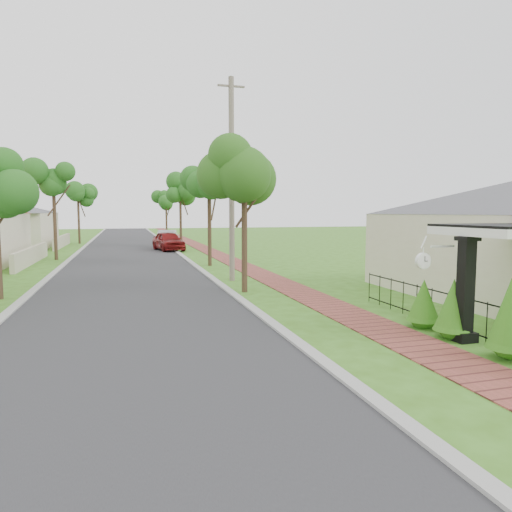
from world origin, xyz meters
name	(u,v)px	position (x,y,z in m)	size (l,w,h in m)	color
ground	(270,345)	(0.00, 0.00, 0.00)	(160.00, 160.00, 0.00)	#3B6A19
road	(129,261)	(-3.00, 20.00, 0.00)	(7.00, 120.00, 0.02)	#28282B
kerb_right	(186,259)	(0.65, 20.00, 0.00)	(0.30, 120.00, 0.10)	#9E9E99
kerb_left	(67,263)	(-6.65, 20.00, 0.00)	(0.30, 120.00, 0.10)	#9E9E99
sidewalk	(225,258)	(3.25, 20.00, 0.00)	(1.50, 120.00, 0.03)	#95423B
porch_post	(465,295)	(4.55, -1.00, 1.12)	(0.48, 0.48, 2.52)	black
picket_fence	(448,310)	(4.90, 0.00, 0.53)	(0.03, 8.02, 1.00)	black
street_trees	(128,193)	(-2.87, 26.84, 4.54)	(10.70, 37.65, 5.89)	#382619
hedge_row	(482,317)	(4.45, -1.67, 0.75)	(0.81, 4.74, 1.81)	#1B6714
parked_car_red	(168,241)	(0.17, 27.30, 0.77)	(1.81, 4.50, 1.53)	maroon
parked_car_white	(167,239)	(0.40, 31.26, 0.73)	(1.55, 4.43, 1.46)	silver
near_tree	(244,177)	(1.22, 7.00, 4.39)	(2.15, 2.15, 5.51)	#382619
utility_pole	(232,179)	(1.43, 10.00, 4.52)	(1.20, 0.24, 8.93)	slate
station_clock	(425,260)	(3.69, -0.60, 1.95)	(1.05, 0.13, 0.56)	white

